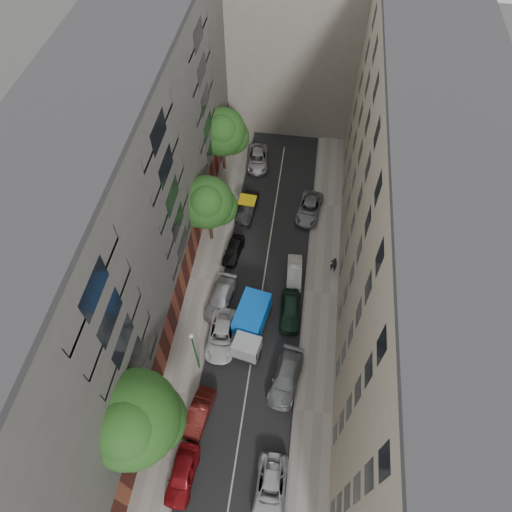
% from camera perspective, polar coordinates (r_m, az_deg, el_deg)
% --- Properties ---
extents(ground, '(120.00, 120.00, 0.00)m').
position_cam_1_polar(ground, '(42.97, 0.84, -3.89)').
color(ground, '#4C4C49').
rests_on(ground, ground).
extents(road_surface, '(8.00, 44.00, 0.02)m').
position_cam_1_polar(road_surface, '(42.96, 0.84, -3.88)').
color(road_surface, black).
rests_on(road_surface, ground).
extents(sidewalk_left, '(3.00, 44.00, 0.15)m').
position_cam_1_polar(sidewalk_left, '(43.58, -6.35, -2.95)').
color(sidewalk_left, gray).
rests_on(sidewalk_left, ground).
extents(sidewalk_right, '(3.00, 44.00, 0.15)m').
position_cam_1_polar(sidewalk_right, '(42.94, 8.16, -4.66)').
color(sidewalk_right, gray).
rests_on(sidewalk_right, ground).
extents(building_left, '(8.00, 44.00, 20.00)m').
position_cam_1_polar(building_left, '(37.34, -16.06, 6.43)').
color(building_left, '#504D4A').
rests_on(building_left, ground).
extents(building_right, '(8.00, 44.00, 20.00)m').
position_cam_1_polar(building_right, '(35.80, 18.80, 2.70)').
color(building_right, tan).
rests_on(building_right, ground).
extents(building_endcap, '(18.00, 12.00, 18.00)m').
position_cam_1_polar(building_endcap, '(57.61, 5.01, 25.55)').
color(building_endcap, gray).
rests_on(building_endcap, ground).
extents(tarp_truck, '(3.26, 6.18, 2.70)m').
position_cam_1_polar(tarp_truck, '(39.37, -0.69, -8.54)').
color(tarp_truck, black).
rests_on(tarp_truck, ground).
extents(car_left_0, '(2.00, 4.50, 1.50)m').
position_cam_1_polar(car_left_0, '(36.68, -9.22, -25.38)').
color(car_left_0, maroon).
rests_on(car_left_0, ground).
extents(car_left_1, '(2.10, 4.32, 1.36)m').
position_cam_1_polar(car_left_1, '(37.65, -7.11, -18.89)').
color(car_left_1, '#4D130F').
rests_on(car_left_1, ground).
extents(car_left_2, '(2.56, 5.25, 1.44)m').
position_cam_1_polar(car_left_2, '(39.86, -4.31, -9.87)').
color(car_left_2, silver).
rests_on(car_left_2, ground).
extents(car_left_3, '(2.62, 5.11, 1.42)m').
position_cam_1_polar(car_left_3, '(41.62, -4.49, -5.32)').
color(car_left_3, silver).
rests_on(car_left_3, ground).
extents(car_left_4, '(2.04, 3.96, 1.29)m').
position_cam_1_polar(car_left_4, '(44.65, -2.84, 0.74)').
color(car_left_4, black).
rests_on(car_left_4, ground).
extents(car_left_5, '(1.91, 4.62, 1.49)m').
position_cam_1_polar(car_left_5, '(47.98, -1.06, 6.07)').
color(car_left_5, black).
rests_on(car_left_5, ground).
extents(car_left_6, '(2.76, 5.12, 1.37)m').
position_cam_1_polar(car_left_6, '(53.33, 0.19, 12.06)').
color(car_left_6, '#B3B3B8').
rests_on(car_left_6, ground).
extents(car_right_0, '(2.26, 4.83, 1.34)m').
position_cam_1_polar(car_right_0, '(36.25, 1.83, -27.07)').
color(car_right_0, silver).
rests_on(car_right_0, ground).
extents(car_right_1, '(2.91, 5.44, 1.50)m').
position_cam_1_polar(car_right_1, '(38.30, 3.77, -14.97)').
color(car_right_1, gray).
rests_on(car_right_1, ground).
extents(car_right_2, '(2.04, 4.53, 1.51)m').
position_cam_1_polar(car_right_2, '(40.93, 4.29, -6.84)').
color(car_right_2, black).
rests_on(car_right_2, ground).
extents(car_right_3, '(1.62, 4.00, 1.29)m').
position_cam_1_polar(car_right_3, '(43.22, 4.82, -2.08)').
color(car_right_3, silver).
rests_on(car_right_3, ground).
extents(car_right_4, '(2.92, 5.21, 1.37)m').
position_cam_1_polar(car_right_4, '(48.27, 6.65, 5.89)').
color(car_right_4, gray).
rests_on(car_right_4, ground).
extents(tree_near, '(6.40, 6.29, 10.37)m').
position_cam_1_polar(tree_near, '(31.61, -15.07, -19.29)').
color(tree_near, '#382619').
rests_on(tree_near, sidewalk_left).
extents(tree_mid, '(5.23, 4.94, 7.86)m').
position_cam_1_polar(tree_mid, '(42.37, -6.01, 6.46)').
color(tree_mid, '#382619').
rests_on(tree_mid, sidewalk_left).
extents(tree_far, '(5.39, 5.14, 7.70)m').
position_cam_1_polar(tree_far, '(49.77, -4.19, 15.01)').
color(tree_far, '#382619').
rests_on(tree_far, sidewalk_left).
extents(lamp_post, '(0.36, 0.36, 6.11)m').
position_cam_1_polar(lamp_post, '(36.02, -7.71, -11.37)').
color(lamp_post, '#1C6227').
rests_on(lamp_post, sidewalk_left).
extents(pedestrian, '(0.79, 0.64, 1.88)m').
position_cam_1_polar(pedestrian, '(43.69, 9.69, -1.03)').
color(pedestrian, black).
rests_on(pedestrian, sidewalk_right).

